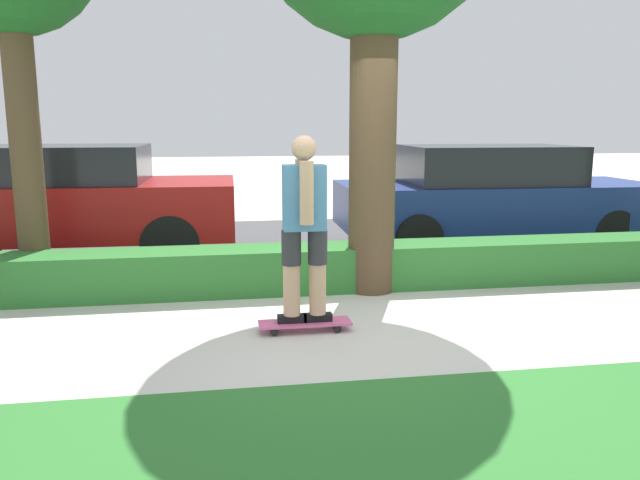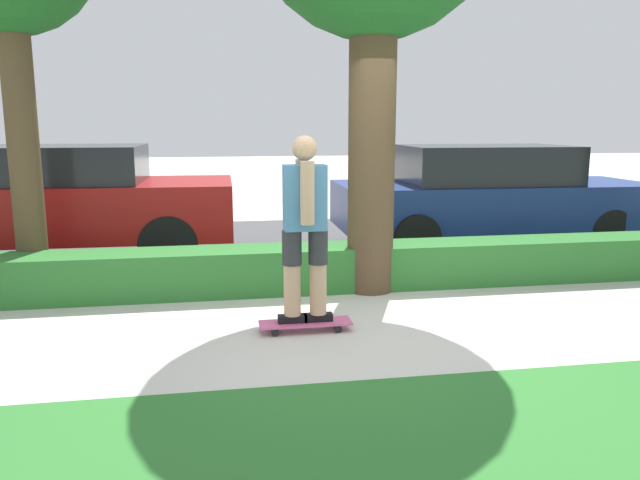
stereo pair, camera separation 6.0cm
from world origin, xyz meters
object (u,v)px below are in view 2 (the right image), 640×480
at_px(skater_person, 305,225).
at_px(parked_car_middle, 490,195).
at_px(skateboard, 305,323).
at_px(parked_car_front, 65,201).

height_order(skater_person, parked_car_middle, skater_person).
distance_m(skateboard, parked_car_middle, 4.78).
bearing_deg(skateboard, parked_car_front, 129.35).
bearing_deg(skater_person, parked_car_front, 129.35).
xyz_separation_m(skateboard, parked_car_middle, (3.30, 3.38, 0.72)).
distance_m(skater_person, parked_car_front, 4.29).
relative_size(skateboard, parked_car_middle, 0.18).
relative_size(parked_car_front, parked_car_middle, 0.93).
xyz_separation_m(parked_car_front, parked_car_middle, (6.02, 0.07, -0.04)).
relative_size(skateboard, skater_person, 0.50).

